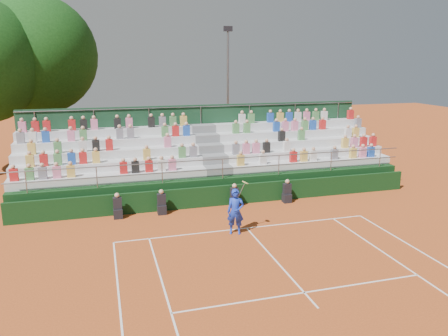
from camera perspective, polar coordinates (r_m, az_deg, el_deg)
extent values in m
plane|color=#B44D1E|center=(18.70, 2.97, -7.86)|extent=(90.00, 90.00, 0.00)
cube|color=white|center=(18.70, 2.97, -7.85)|extent=(11.00, 0.06, 0.01)
cube|color=white|center=(15.97, 6.76, -11.91)|extent=(0.06, 6.40, 0.01)
cube|color=white|center=(14.13, 10.45, -15.71)|extent=(8.22, 0.06, 0.01)
cube|color=black|center=(21.41, 0.22, -3.56)|extent=(20.00, 0.15, 1.00)
cube|color=black|center=(20.31, -13.67, -5.79)|extent=(0.40, 0.40, 0.44)
cube|color=black|center=(20.16, -13.74, -4.51)|extent=(0.38, 0.25, 0.55)
sphere|color=tan|center=(20.05, -13.81, -3.48)|extent=(0.22, 0.22, 0.22)
cube|color=black|center=(20.46, -8.12, -5.38)|extent=(0.40, 0.40, 0.44)
cube|color=black|center=(20.31, -8.17, -4.10)|extent=(0.38, 0.25, 0.55)
sphere|color=tan|center=(20.19, -8.20, -3.08)|extent=(0.22, 0.22, 0.22)
cube|color=black|center=(21.17, 1.36, -4.57)|extent=(0.40, 0.40, 0.44)
cube|color=black|center=(21.02, 1.36, -3.33)|extent=(0.38, 0.25, 0.55)
sphere|color=tan|center=(20.91, 1.37, -2.34)|extent=(0.22, 0.22, 0.22)
cube|color=black|center=(22.11, 8.20, -3.90)|extent=(0.40, 0.40, 0.44)
cube|color=black|center=(21.97, 8.24, -2.71)|extent=(0.38, 0.25, 0.55)
sphere|color=tan|center=(21.86, 8.27, -1.76)|extent=(0.22, 0.22, 0.22)
cube|color=black|center=(24.26, -1.82, -1.22)|extent=(20.00, 5.20, 1.20)
cube|color=silver|center=(21.76, -14.52, -1.24)|extent=(9.30, 0.85, 0.42)
cube|color=silver|center=(24.39, 11.44, 0.55)|extent=(9.30, 0.85, 0.42)
cube|color=slate|center=(22.48, -0.79, -0.30)|extent=(1.40, 0.85, 0.42)
cube|color=silver|center=(22.48, -14.65, 0.34)|extent=(9.30, 0.85, 0.42)
cube|color=silver|center=(25.04, 10.60, 1.92)|extent=(9.30, 0.85, 0.42)
cube|color=slate|center=(23.18, -1.34, 1.20)|extent=(1.40, 0.85, 0.42)
cube|color=silver|center=(23.22, -14.78, 1.82)|extent=(9.30, 0.85, 0.42)
cube|color=silver|center=(25.70, 9.80, 3.22)|extent=(9.30, 0.85, 0.42)
cube|color=slate|center=(23.90, -1.86, 2.62)|extent=(1.40, 0.85, 0.42)
cube|color=silver|center=(23.97, -14.90, 3.21)|extent=(9.30, 0.85, 0.42)
cube|color=silver|center=(26.39, 9.05, 4.46)|extent=(9.30, 0.85, 0.42)
cube|color=slate|center=(24.64, -2.35, 3.95)|extent=(1.40, 0.85, 0.42)
cube|color=silver|center=(24.74, -15.01, 4.51)|extent=(9.30, 0.85, 0.42)
cube|color=silver|center=(27.09, 8.33, 5.62)|extent=(9.30, 0.85, 0.42)
cube|color=slate|center=(25.38, -2.81, 5.20)|extent=(1.40, 0.85, 0.42)
cube|color=#173C24|center=(26.04, -3.06, 3.43)|extent=(20.00, 0.12, 4.40)
cylinder|color=gray|center=(21.48, -0.18, 1.19)|extent=(20.00, 0.05, 0.05)
cylinder|color=gray|center=(25.64, -3.07, 8.01)|extent=(20.00, 0.05, 0.05)
cube|color=red|center=(21.84, -25.75, -0.82)|extent=(0.36, 0.24, 0.56)
cube|color=#4C8C4C|center=(21.73, -24.06, -0.71)|extent=(0.36, 0.24, 0.56)
cube|color=slate|center=(21.66, -22.61, -0.61)|extent=(0.36, 0.24, 0.56)
cube|color=pink|center=(21.59, -20.99, -0.51)|extent=(0.36, 0.24, 0.56)
cube|color=gold|center=(21.54, -19.37, -0.40)|extent=(0.36, 0.24, 0.56)
cube|color=red|center=(21.51, -12.99, 0.02)|extent=(0.36, 0.24, 0.56)
cube|color=black|center=(21.54, -11.49, 0.12)|extent=(0.36, 0.24, 0.56)
cube|color=red|center=(21.59, -9.77, 0.24)|extent=(0.36, 0.24, 0.56)
cube|color=silver|center=(21.66, -8.15, 0.34)|extent=(0.36, 0.24, 0.56)
cube|color=pink|center=(21.74, -6.77, 0.44)|extent=(0.36, 0.24, 0.56)
cube|color=gold|center=(22.47, -24.01, 0.85)|extent=(0.36, 0.24, 0.56)
cube|color=red|center=(22.39, -22.47, 0.96)|extent=(0.36, 0.24, 0.56)
cube|color=#4C8C4C|center=(22.32, -20.88, 1.07)|extent=(0.36, 0.24, 0.56)
cube|color=#1E4CB2|center=(22.27, -19.28, 1.17)|extent=(0.36, 0.24, 0.56)
cube|color=red|center=(22.24, -17.93, 1.27)|extent=(0.36, 0.24, 0.56)
cube|color=gold|center=(22.23, -16.37, 1.37)|extent=(0.36, 0.24, 0.56)
cube|color=gold|center=(22.33, -10.05, 1.78)|extent=(0.36, 0.24, 0.56)
cube|color=#4C8C4C|center=(22.57, -5.50, 2.07)|extent=(0.36, 0.24, 0.56)
cube|color=slate|center=(22.68, -4.04, 2.15)|extent=(0.36, 0.24, 0.56)
cube|color=gold|center=(23.21, -23.82, 2.32)|extent=(0.36, 0.24, 0.56)
cube|color=#4C8C4C|center=(23.07, -20.89, 2.53)|extent=(0.36, 0.24, 0.56)
cube|color=silver|center=(22.99, -17.94, 2.73)|extent=(0.36, 0.24, 0.56)
cube|color=black|center=(22.98, -16.38, 2.84)|extent=(0.36, 0.24, 0.56)
cube|color=red|center=(22.98, -14.76, 2.95)|extent=(0.36, 0.24, 0.56)
cube|color=pink|center=(23.22, -7.38, 3.40)|extent=(0.36, 0.24, 0.56)
cube|color=slate|center=(24.06, -25.03, 3.59)|extent=(0.36, 0.24, 0.56)
cube|color=silver|center=(23.97, -23.70, 3.69)|extent=(0.36, 0.24, 0.56)
cube|color=#1E4CB2|center=(23.89, -22.26, 3.80)|extent=(0.36, 0.24, 0.56)
cube|color=pink|center=(23.79, -19.34, 4.01)|extent=(0.36, 0.24, 0.56)
cube|color=#4C8C4C|center=(23.76, -17.90, 4.11)|extent=(0.36, 0.24, 0.56)
cube|color=slate|center=(23.76, -13.47, 4.40)|extent=(0.36, 0.24, 0.56)
cube|color=slate|center=(23.79, -12.11, 4.49)|extent=(0.36, 0.24, 0.56)
cube|color=#4C8C4C|center=(23.98, -7.72, 4.74)|extent=(0.36, 0.24, 0.56)
cube|color=red|center=(24.06, -6.35, 4.82)|extent=(0.36, 0.24, 0.56)
cube|color=#1E4CB2|center=(24.17, -4.93, 4.89)|extent=(0.36, 0.24, 0.56)
cube|color=pink|center=(24.82, -24.83, 4.88)|extent=(0.36, 0.24, 0.56)
cube|color=red|center=(24.73, -23.41, 4.99)|extent=(0.36, 0.24, 0.56)
cube|color=red|center=(24.67, -22.14, 5.09)|extent=(0.36, 0.24, 0.56)
cube|color=red|center=(24.56, -19.23, 5.30)|extent=(0.36, 0.24, 0.56)
cube|color=black|center=(24.53, -17.86, 5.40)|extent=(0.36, 0.24, 0.56)
cube|color=pink|center=(24.52, -16.59, 5.49)|extent=(0.36, 0.24, 0.56)
cube|color=black|center=(24.54, -13.75, 5.67)|extent=(0.36, 0.24, 0.56)
cube|color=pink|center=(24.57, -12.28, 5.76)|extent=(0.36, 0.24, 0.56)
cube|color=black|center=(24.67, -9.47, 5.92)|extent=(0.36, 0.24, 0.56)
cube|color=slate|center=(24.75, -8.05, 6.00)|extent=(0.36, 0.24, 0.56)
cube|color=#4C8C4C|center=(24.83, -6.69, 6.07)|extent=(0.36, 0.24, 0.56)
cube|color=gold|center=(24.94, -5.31, 6.14)|extent=(0.36, 0.24, 0.56)
cube|color=gold|center=(22.55, 2.18, 1.02)|extent=(0.36, 0.24, 0.56)
cube|color=silver|center=(22.96, 5.09, 1.20)|extent=(0.36, 0.24, 0.56)
cube|color=red|center=(23.62, 9.04, 1.45)|extent=(0.36, 0.24, 0.56)
cube|color=gold|center=(23.89, 10.38, 1.53)|extent=(0.36, 0.24, 0.56)
cube|color=silver|center=(24.13, 11.56, 1.60)|extent=(0.36, 0.24, 0.56)
cube|color=slate|center=(24.74, 14.20, 1.76)|extent=(0.36, 0.24, 0.56)
cube|color=gold|center=(25.34, 16.49, 1.89)|extent=(0.36, 0.24, 0.56)
cube|color=pink|center=(25.67, 17.64, 1.96)|extent=(0.36, 0.24, 0.56)
cube|color=#1E4CB2|center=(25.97, 18.63, 2.01)|extent=(0.36, 0.24, 0.56)
cube|color=slate|center=(23.26, 1.56, 2.48)|extent=(0.36, 0.24, 0.56)
cube|color=pink|center=(23.44, 2.91, 2.55)|extent=(0.36, 0.24, 0.56)
cube|color=pink|center=(23.62, 4.21, 2.62)|extent=(0.36, 0.24, 0.56)
cube|color=black|center=(23.83, 5.57, 2.70)|extent=(0.36, 0.24, 0.56)
cube|color=silver|center=(24.28, 8.18, 2.83)|extent=(0.36, 0.24, 0.56)
cube|color=gold|center=(25.96, 15.52, 3.18)|extent=(0.36, 0.24, 0.56)
cube|color=pink|center=(26.27, 16.64, 3.23)|extent=(0.36, 0.24, 0.56)
cube|color=red|center=(26.60, 17.75, 3.27)|extent=(0.36, 0.24, 0.56)
cube|color=red|center=(26.95, 18.86, 3.32)|extent=(0.36, 0.24, 0.56)
cube|color=black|center=(25.00, 7.54, 4.15)|extent=(0.36, 0.24, 0.56)
cube|color=#4C8C4C|center=(25.50, 10.06, 4.25)|extent=(0.36, 0.24, 0.56)
cube|color=silver|center=(26.94, 15.84, 4.44)|extent=(0.36, 0.24, 0.56)
cube|color=gold|center=(27.22, 16.81, 4.47)|extent=(0.36, 0.24, 0.56)
cube|color=#4C8C4C|center=(24.86, 1.55, 5.19)|extent=(0.36, 0.24, 0.56)
cube|color=#4C8C4C|center=(25.07, 3.00, 5.25)|extent=(0.36, 0.24, 0.56)
cube|color=#1E4CB2|center=(25.71, 6.85, 5.39)|extent=(0.36, 0.24, 0.56)
cube|color=pink|center=(25.93, 7.99, 5.42)|extent=(0.36, 0.24, 0.56)
cube|color=pink|center=(26.18, 9.23, 5.46)|extent=(0.36, 0.24, 0.56)
cube|color=#4C8C4C|center=(26.46, 10.50, 5.49)|extent=(0.36, 0.24, 0.56)
cube|color=#1E4CB2|center=(26.69, 11.52, 5.52)|extent=(0.36, 0.24, 0.56)
cube|color=red|center=(26.99, 12.73, 5.55)|extent=(0.36, 0.24, 0.56)
cube|color=slate|center=(28.23, 17.08, 5.63)|extent=(0.36, 0.24, 0.56)
cube|color=silver|center=(25.80, 2.37, 6.45)|extent=(0.36, 0.24, 0.56)
cube|color=#4C8C4C|center=(25.98, 3.57, 6.48)|extent=(0.36, 0.24, 0.56)
cube|color=#1E4CB2|center=(26.41, 6.06, 6.55)|extent=(0.36, 0.24, 0.56)
cube|color=gold|center=(26.65, 7.34, 6.59)|extent=(0.36, 0.24, 0.56)
cube|color=#1E4CB2|center=(26.89, 8.50, 6.61)|extent=(0.36, 0.24, 0.56)
cube|color=silver|center=(27.13, 9.63, 6.63)|extent=(0.36, 0.24, 0.56)
cube|color=pink|center=(27.39, 10.73, 6.65)|extent=(0.36, 0.24, 0.56)
cube|color=#4C8C4C|center=(27.67, 11.89, 6.67)|extent=(0.36, 0.24, 0.56)
cube|color=silver|center=(27.94, 12.94, 6.68)|extent=(0.36, 0.24, 0.56)
cube|color=red|center=(28.87, 16.18, 6.71)|extent=(0.36, 0.24, 0.56)
imported|color=#1834B9|center=(17.82, 1.52, -5.72)|extent=(0.80, 0.65, 1.89)
cylinder|color=gray|center=(17.61, 2.32, -2.88)|extent=(0.26, 0.03, 0.51)
cylinder|color=#E5D866|center=(17.57, 2.79, -1.90)|extent=(0.26, 0.28, 0.14)
cylinder|color=#352013|center=(31.64, -22.38, 4.11)|extent=(0.50, 0.50, 4.21)
sphere|color=#0F360E|center=(31.27, -23.27, 13.41)|extent=(7.58, 7.58, 7.58)
cylinder|color=gray|center=(31.77, 0.50, 9.42)|extent=(0.16, 0.16, 8.87)
cube|color=black|center=(31.75, 0.52, 17.74)|extent=(0.60, 0.25, 0.35)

